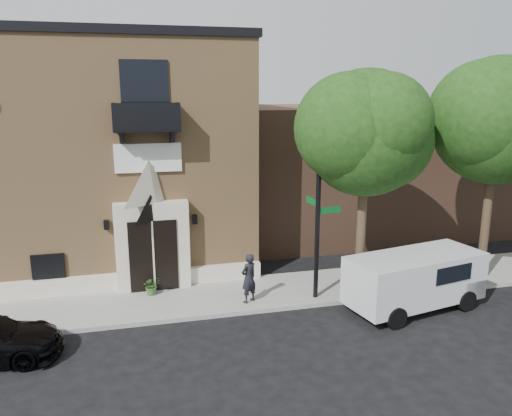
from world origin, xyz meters
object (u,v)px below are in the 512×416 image
(cargo_van, at_px, (419,278))
(pedestrian_near, at_px, (249,278))
(fire_hydrant, at_px, (362,286))
(street_sign, at_px, (318,213))
(dumpster, at_px, (407,271))

(cargo_van, distance_m, pedestrian_near, 5.71)
(cargo_van, relative_size, fire_hydrant, 6.67)
(cargo_van, xyz_separation_m, street_sign, (-3.13, 1.39, 2.09))
(dumpster, bearing_deg, pedestrian_near, -166.67)
(dumpster, height_order, pedestrian_near, pedestrian_near)
(fire_hydrant, relative_size, dumpster, 0.37)
(pedestrian_near, bearing_deg, street_sign, 146.91)
(fire_hydrant, xyz_separation_m, pedestrian_near, (-3.96, 0.49, 0.50))
(street_sign, xyz_separation_m, pedestrian_near, (-2.38, 0.13, -2.15))
(cargo_van, height_order, dumpster, cargo_van)
(street_sign, distance_m, fire_hydrant, 3.10)
(cargo_van, distance_m, fire_hydrant, 1.94)
(cargo_van, bearing_deg, fire_hydrant, 134.71)
(cargo_van, distance_m, dumpster, 1.58)
(cargo_van, relative_size, pedestrian_near, 2.88)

